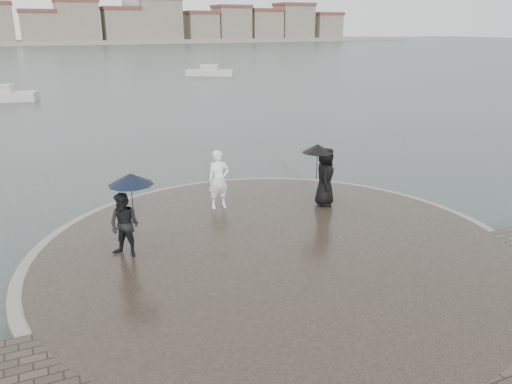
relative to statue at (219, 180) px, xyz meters
name	(u,v)px	position (x,y,z in m)	size (l,w,h in m)	color
ground	(357,333)	(0.32, -6.85, -1.27)	(400.00, 400.00, 0.00)	#2B3835
kerb_ring	(277,254)	(0.32, -3.35, -1.11)	(12.50, 12.50, 0.32)	gray
quay_tip	(277,254)	(0.32, -3.35, -1.08)	(11.90, 11.90, 0.36)	#2D261E
statue	(219,180)	(0.00, 0.00, 0.00)	(0.66, 0.43, 1.81)	white
visitor_left	(126,211)	(-3.17, -2.21, 0.23)	(1.29, 1.13, 2.04)	black
visitor_right	(324,171)	(3.04, -1.09, 0.19)	(1.22, 1.11, 1.95)	black
far_skyline	(15,25)	(-5.98, 153.86, 4.34)	(260.00, 20.00, 37.00)	gray
boats	(126,82)	(3.91, 36.99, -0.89)	(27.54, 16.28, 1.50)	beige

